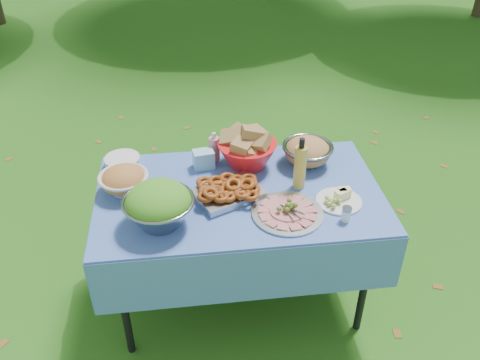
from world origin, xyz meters
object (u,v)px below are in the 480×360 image
salad_bowl (159,205)px  pasta_bowl_steel (307,151)px  plate_stack (123,162)px  charcuterie_platter (288,207)px  bread_bowl (247,148)px  oil_bottle (300,163)px  picnic_table (240,247)px

salad_bowl → pasta_bowl_steel: bearing=28.5°
plate_stack → charcuterie_platter: 0.97m
bread_bowl → oil_bottle: 0.34m
plate_stack → salad_bowl: bearing=-68.3°
picnic_table → plate_stack: size_ratio=7.51×
salad_bowl → plate_stack: size_ratio=1.71×
picnic_table → charcuterie_platter: size_ratio=4.18×
charcuterie_platter → salad_bowl: bearing=179.7°
oil_bottle → bread_bowl: bearing=135.0°
salad_bowl → bread_bowl: 0.66m
salad_bowl → pasta_bowl_steel: 0.92m
plate_stack → bread_bowl: bearing=-6.0°
pasta_bowl_steel → salad_bowl: bearing=-151.5°
bread_bowl → salad_bowl: bearing=-136.3°
charcuterie_platter → picnic_table: bearing=135.2°
picnic_table → pasta_bowl_steel: size_ratio=5.29×
plate_stack → oil_bottle: bearing=-18.6°
pasta_bowl_steel → oil_bottle: 0.25m
plate_stack → picnic_table: bearing=-27.9°
salad_bowl → pasta_bowl_steel: (0.81, 0.44, -0.04)m
bread_bowl → pasta_bowl_steel: 0.34m
charcuterie_platter → bread_bowl: bearing=106.4°
picnic_table → oil_bottle: size_ratio=5.10×
picnic_table → oil_bottle: 0.61m
oil_bottle → salad_bowl: bearing=-163.2°
oil_bottle → plate_stack: bearing=161.4°
salad_bowl → oil_bottle: oil_bottle is taller
salad_bowl → oil_bottle: (0.71, 0.22, 0.03)m
salad_bowl → plate_stack: 0.57m
picnic_table → salad_bowl: bearing=-153.1°
plate_stack → pasta_bowl_steel: 1.02m
picnic_table → pasta_bowl_steel: 0.65m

